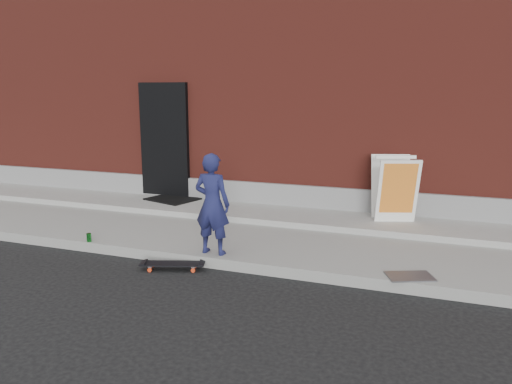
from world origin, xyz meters
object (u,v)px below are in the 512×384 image
at_px(pizza_sign, 395,188).
at_px(soda_can, 89,237).
at_px(skateboard, 173,264).
at_px(child, 212,204).

relative_size(pizza_sign, soda_can, 8.45).
relative_size(skateboard, pizza_sign, 0.79).
xyz_separation_m(skateboard, pizza_sign, (2.62, 2.75, 0.71)).
height_order(child, pizza_sign, child).
relative_size(child, soda_can, 10.93).
xyz_separation_m(skateboard, soda_can, (-1.56, 0.27, 0.14)).
xyz_separation_m(child, soda_can, (-1.97, -0.15, -0.64)).
bearing_deg(pizza_sign, soda_can, -149.33).
bearing_deg(soda_can, child, 4.35).
distance_m(pizza_sign, soda_can, 4.90).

